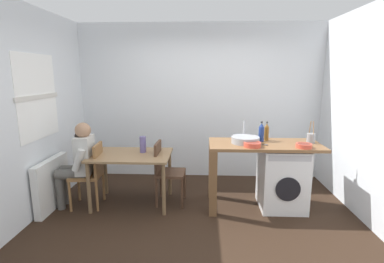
% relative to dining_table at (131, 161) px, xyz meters
% --- Properties ---
extents(ground_plane, '(5.46, 5.46, 0.00)m').
position_rel_dining_table_xyz_m(ground_plane, '(0.94, -0.49, -0.64)').
color(ground_plane, black).
extents(wall_back, '(4.60, 0.10, 2.70)m').
position_rel_dining_table_xyz_m(wall_back, '(0.94, 1.26, 0.71)').
color(wall_back, silver).
rests_on(wall_back, ground_plane).
extents(wall_window_side, '(0.12, 3.80, 2.70)m').
position_rel_dining_table_xyz_m(wall_window_side, '(-1.21, -0.48, 0.71)').
color(wall_window_side, silver).
rests_on(wall_window_side, ground_plane).
extents(wall_counter_side, '(0.10, 3.80, 2.70)m').
position_rel_dining_table_xyz_m(wall_counter_side, '(3.09, -0.49, 0.71)').
color(wall_counter_side, silver).
rests_on(wall_counter_side, ground_plane).
extents(radiator, '(0.10, 0.80, 0.70)m').
position_rel_dining_table_xyz_m(radiator, '(-1.08, -0.19, -0.29)').
color(radiator, white).
rests_on(radiator, ground_plane).
extents(dining_table, '(1.10, 0.76, 0.74)m').
position_rel_dining_table_xyz_m(dining_table, '(0.00, 0.00, 0.00)').
color(dining_table, olive).
rests_on(dining_table, ground_plane).
extents(chair_person_seat, '(0.44, 0.44, 0.90)m').
position_rel_dining_table_xyz_m(chair_person_seat, '(-0.55, -0.09, -0.14)').
color(chair_person_seat, olive).
rests_on(chair_person_seat, ground_plane).
extents(chair_opposite, '(0.41, 0.41, 0.90)m').
position_rel_dining_table_xyz_m(chair_opposite, '(0.48, 0.05, -0.14)').
color(chair_opposite, '#4C3323').
rests_on(chair_opposite, ground_plane).
extents(seated_person, '(0.52, 0.53, 1.20)m').
position_rel_dining_table_xyz_m(seated_person, '(-0.71, -0.11, 0.03)').
color(seated_person, '#595651').
rests_on(seated_person, ground_plane).
extents(kitchen_counter, '(1.50, 0.68, 0.92)m').
position_rel_dining_table_xyz_m(kitchen_counter, '(1.64, -0.02, 0.12)').
color(kitchen_counter, brown).
rests_on(kitchen_counter, ground_plane).
extents(washing_machine, '(0.60, 0.61, 0.86)m').
position_rel_dining_table_xyz_m(washing_machine, '(2.11, -0.02, -0.21)').
color(washing_machine, white).
rests_on(washing_machine, ground_plane).
extents(sink_basin, '(0.38, 0.38, 0.09)m').
position_rel_dining_table_xyz_m(sink_basin, '(1.58, -0.02, 0.32)').
color(sink_basin, '#9EA0A5').
rests_on(sink_basin, kitchen_counter).
extents(tap, '(0.02, 0.02, 0.28)m').
position_rel_dining_table_xyz_m(tap, '(1.58, 0.16, 0.42)').
color(tap, '#B2B2B7').
rests_on(tap, kitchen_counter).
extents(bottle_tall_green, '(0.08, 0.08, 0.28)m').
position_rel_dining_table_xyz_m(bottle_tall_green, '(1.82, 0.09, 0.40)').
color(bottle_tall_green, navy).
rests_on(bottle_tall_green, kitchen_counter).
extents(bottle_squat_brown, '(0.06, 0.06, 0.27)m').
position_rel_dining_table_xyz_m(bottle_squat_brown, '(1.90, 0.16, 0.40)').
color(bottle_squat_brown, brown).
rests_on(bottle_squat_brown, kitchen_counter).
extents(mixing_bowl, '(0.22, 0.22, 0.06)m').
position_rel_dining_table_xyz_m(mixing_bowl, '(1.65, -0.22, 0.31)').
color(mixing_bowl, '#D84C38').
rests_on(mixing_bowl, kitchen_counter).
extents(utensil_crock, '(0.11, 0.11, 0.30)m').
position_rel_dining_table_xyz_m(utensil_crock, '(2.48, 0.03, 0.35)').
color(utensil_crock, gray).
rests_on(utensil_crock, kitchen_counter).
extents(colander, '(0.20, 0.20, 0.06)m').
position_rel_dining_table_xyz_m(colander, '(2.30, -0.24, 0.31)').
color(colander, '#D84C38').
rests_on(colander, kitchen_counter).
extents(vase, '(0.09, 0.09, 0.23)m').
position_rel_dining_table_xyz_m(vase, '(0.15, 0.10, 0.21)').
color(vase, slate).
rests_on(vase, dining_table).
extents(scissors, '(0.15, 0.06, 0.01)m').
position_rel_dining_table_xyz_m(scissors, '(1.80, -0.12, 0.28)').
color(scissors, '#B2B2B7').
rests_on(scissors, kitchen_counter).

